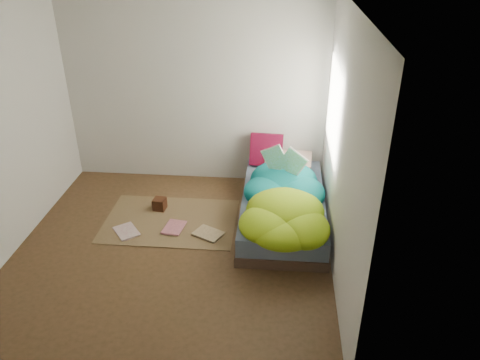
% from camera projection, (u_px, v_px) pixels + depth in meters
% --- Properties ---
extents(ground, '(3.50, 3.50, 0.00)m').
position_uv_depth(ground, '(173.00, 249.00, 5.27)').
color(ground, '#413019').
rests_on(ground, ground).
extents(room_walls, '(3.54, 3.54, 2.62)m').
position_uv_depth(room_walls, '(163.00, 112.00, 4.50)').
color(room_walls, beige).
rests_on(room_walls, ground).
extents(bed, '(1.00, 2.00, 0.34)m').
position_uv_depth(bed, '(283.00, 207.00, 5.72)').
color(bed, '#3D2A21').
rests_on(bed, ground).
extents(duvet, '(0.96, 1.84, 0.34)m').
position_uv_depth(duvet, '(284.00, 192.00, 5.37)').
color(duvet, '#066668').
rests_on(duvet, bed).
extents(rug, '(1.60, 1.10, 0.01)m').
position_uv_depth(rug, '(171.00, 221.00, 5.76)').
color(rug, brown).
rests_on(rug, ground).
extents(pillow_floral, '(0.64, 0.42, 0.14)m').
position_uv_depth(pillow_floral, '(288.00, 162.00, 6.30)').
color(pillow_floral, beige).
rests_on(pillow_floral, bed).
extents(pillow_magenta, '(0.44, 0.17, 0.43)m').
position_uv_depth(pillow_magenta, '(266.00, 150.00, 6.29)').
color(pillow_magenta, '#4A041C').
rests_on(pillow_magenta, bed).
extents(open_book, '(0.48, 0.27, 0.29)m').
position_uv_depth(open_book, '(284.00, 153.00, 5.56)').
color(open_book, green).
rests_on(open_book, duvet).
extents(wooden_box, '(0.17, 0.17, 0.15)m').
position_uv_depth(wooden_box, '(160.00, 204.00, 5.95)').
color(wooden_box, '#391B0D').
rests_on(wooden_box, rug).
extents(floor_book_a, '(0.38, 0.39, 0.02)m').
position_uv_depth(floor_book_a, '(117.00, 235.00, 5.47)').
color(floor_book_a, beige).
rests_on(floor_book_a, rug).
extents(floor_book_b, '(0.27, 0.34, 0.03)m').
position_uv_depth(floor_book_b, '(165.00, 226.00, 5.61)').
color(floor_book_b, '#DA7D84').
rests_on(floor_book_b, rug).
extents(floor_book_c, '(0.40, 0.36, 0.02)m').
position_uv_depth(floor_book_c, '(202.00, 239.00, 5.39)').
color(floor_book_c, tan).
rests_on(floor_book_c, rug).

